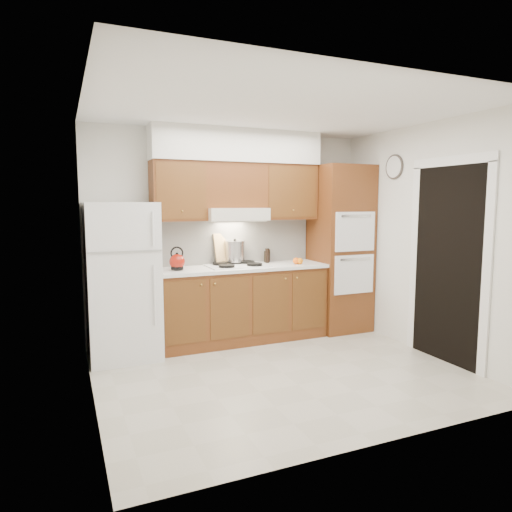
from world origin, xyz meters
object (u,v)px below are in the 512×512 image
at_px(oven_cabinet, 340,249).
at_px(kettle, 177,262).
at_px(stock_pot, 235,252).
at_px(fridge, 122,281).

bearing_deg(oven_cabinet, kettle, -179.55).
height_order(oven_cabinet, stock_pot, oven_cabinet).
bearing_deg(kettle, oven_cabinet, -1.09).
bearing_deg(fridge, kettle, 1.61).
relative_size(kettle, stock_pot, 0.70).
relative_size(fridge, oven_cabinet, 0.78).
xyz_separation_m(oven_cabinet, kettle, (-2.23, -0.02, -0.06)).
xyz_separation_m(fridge, oven_cabinet, (2.85, 0.03, 0.24)).
distance_m(oven_cabinet, kettle, 2.23).
bearing_deg(fridge, oven_cabinet, 0.70).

